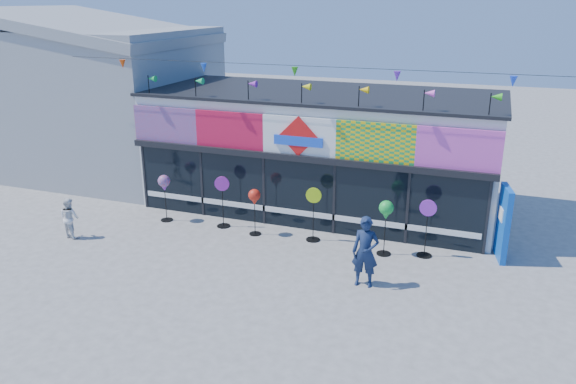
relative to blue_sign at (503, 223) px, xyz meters
The scene contains 12 objects.
ground 7.13m from the blue_sign, 152.19° to the right, with size 80.00×80.00×0.00m, color slate.
kite_shop 6.84m from the blue_sign, 156.94° to the left, with size 16.00×5.70×5.31m.
neighbour_building 16.79m from the blue_sign, 167.12° to the left, with size 8.18×7.20×6.87m.
blue_sign is the anchor object (origin of this frame).
spinner_0 10.69m from the blue_sign, behind, with size 0.41×0.41×1.61m.
spinner_1 8.63m from the blue_sign, behind, with size 0.48×0.44×1.73m.
spinner_2 7.41m from the blue_sign, behind, with size 0.38×0.38×1.52m.
spinner_3 5.52m from the blue_sign, behind, with size 0.49×0.44×1.73m.
spinner_4 3.34m from the blue_sign, 164.12° to the right, with size 0.42×0.42×1.68m.
spinner_5 2.16m from the blue_sign, 163.26° to the right, with size 0.49×0.44×1.75m.
adult_man 4.46m from the blue_sign, 138.26° to the right, with size 0.69×0.46×1.90m, color #152344.
child 13.10m from the blue_sign, 166.56° to the right, with size 0.63×0.36×1.30m, color white.
Camera 1 is at (5.56, -12.76, 7.12)m, focal length 35.00 mm.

